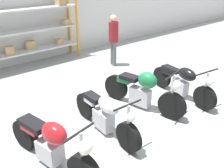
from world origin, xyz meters
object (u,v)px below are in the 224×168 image
object	(u,v)px
motorcycle_red	(51,144)
motorcycle_white	(105,115)
motorcycle_black	(183,82)
person_browsing	(113,36)
shelving_rack	(14,34)
motorcycle_green	(143,90)

from	to	relation	value
motorcycle_red	motorcycle_white	xyz separation A→B (m)	(1.25, 0.17, -0.02)
motorcycle_black	motorcycle_white	bearing A→B (deg)	-84.00
motorcycle_red	person_browsing	distance (m)	4.96
shelving_rack	person_browsing	size ratio (longest dim) A/B	2.72
motorcycle_green	motorcycle_black	distance (m)	1.19
motorcycle_red	motorcycle_white	distance (m)	1.26
motorcycle_red	motorcycle_green	bearing A→B (deg)	86.44
motorcycle_white	motorcycle_black	bearing A→B (deg)	90.41
motorcycle_white	shelving_rack	bearing A→B (deg)	-178.68
motorcycle_black	person_browsing	world-z (taller)	person_browsing
motorcycle_red	motorcycle_green	distance (m)	2.55
shelving_rack	motorcycle_black	distance (m)	5.38
shelving_rack	motorcycle_red	xyz separation A→B (m)	(-1.33, -4.87, -0.70)
motorcycle_red	motorcycle_black	bearing A→B (deg)	79.82
person_browsing	motorcycle_white	bearing A→B (deg)	65.66
motorcycle_red	motorcycle_white	bearing A→B (deg)	86.18
motorcycle_white	motorcycle_red	bearing A→B (deg)	-79.94
motorcycle_white	motorcycle_black	distance (m)	2.44
motorcycle_red	motorcycle_black	world-z (taller)	motorcycle_red
shelving_rack	person_browsing	xyz separation A→B (m)	(2.56, -1.85, -0.14)
motorcycle_green	person_browsing	size ratio (longest dim) A/B	1.26
shelving_rack	motorcycle_green	distance (m)	4.72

